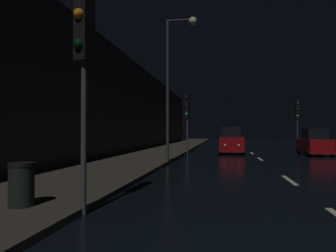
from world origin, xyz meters
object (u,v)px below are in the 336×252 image
at_px(traffic_light_far_right, 297,114).
at_px(traffic_light_far_left, 187,111).
at_px(streetlamp_overhead, 175,68).
at_px(car_approaching_headlights, 231,141).
at_px(car_parked_right_far, 314,143).
at_px(traffic_light_near_left, 84,37).
at_px(trash_bin_curbside, 21,184).

xyz_separation_m(traffic_light_far_right, traffic_light_far_left, (-10.24, -8.29, -0.15)).
bearing_deg(traffic_light_far_left, streetlamp_overhead, 16.00).
xyz_separation_m(car_approaching_headlights, car_parked_right_far, (6.00, -0.82, -0.09)).
distance_m(streetlamp_overhead, car_approaching_headlights, 9.87).
relative_size(traffic_light_far_right, car_approaching_headlights, 1.15).
height_order(traffic_light_near_left, trash_bin_curbside, traffic_light_near_left).
height_order(traffic_light_far_left, traffic_light_near_left, traffic_light_near_left).
distance_m(traffic_light_far_left, car_parked_right_far, 9.78).
bearing_deg(streetlamp_overhead, traffic_light_near_left, -91.80).
height_order(traffic_light_far_right, trash_bin_curbside, traffic_light_far_right).
height_order(traffic_light_near_left, car_approaching_headlights, traffic_light_near_left).
xyz_separation_m(traffic_light_far_right, streetlamp_overhead, (-10.01, -16.09, 1.65)).
bearing_deg(car_parked_right_far, car_approaching_headlights, 82.18).
bearing_deg(traffic_light_far_right, car_approaching_headlights, -36.95).
relative_size(traffic_light_far_left, traffic_light_near_left, 0.92).
xyz_separation_m(streetlamp_overhead, trash_bin_curbside, (-1.68, -10.64, -4.60)).
bearing_deg(streetlamp_overhead, trash_bin_curbside, -98.96).
bearing_deg(traffic_light_far_left, trash_bin_curbside, 9.81).
xyz_separation_m(traffic_light_far_left, traffic_light_near_left, (-0.10, -18.33, 0.32)).
bearing_deg(car_approaching_headlights, car_parked_right_far, 82.18).
distance_m(traffic_light_far_left, traffic_light_near_left, 18.34).
xyz_separation_m(streetlamp_overhead, car_approaching_headlights, (3.21, 8.32, -4.24)).
xyz_separation_m(streetlamp_overhead, car_parked_right_far, (9.21, 7.49, -4.33)).
relative_size(traffic_light_near_left, car_approaching_headlights, 1.20).
relative_size(traffic_light_near_left, trash_bin_curbside, 5.50).
bearing_deg(traffic_light_near_left, trash_bin_curbside, -71.87).
height_order(traffic_light_near_left, streetlamp_overhead, streetlamp_overhead).
relative_size(traffic_light_far_left, car_parked_right_far, 1.22).
relative_size(traffic_light_far_left, streetlamp_overhead, 0.59).
height_order(traffic_light_far_right, traffic_light_far_left, traffic_light_far_right).
height_order(streetlamp_overhead, trash_bin_curbside, streetlamp_overhead).
bearing_deg(trash_bin_curbside, streetlamp_overhead, 81.04).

